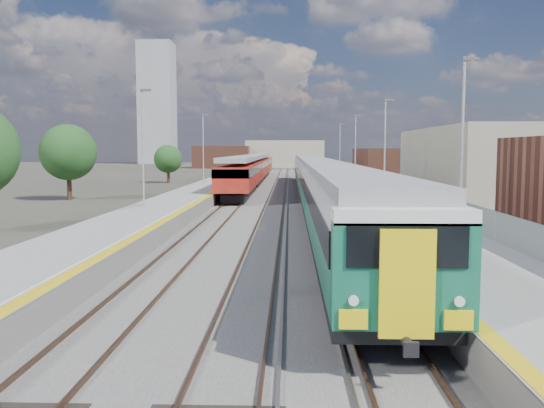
{
  "coord_description": "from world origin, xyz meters",
  "views": [
    {
      "loc": [
        -0.75,
        -2.85,
        4.63
      ],
      "look_at": [
        -1.53,
        22.85,
        2.2
      ],
      "focal_mm": 38.0,
      "sensor_mm": 36.0,
      "label": 1
    }
  ],
  "objects": [
    {
      "name": "ground",
      "position": [
        0.0,
        50.0,
        0.0
      ],
      "size": [
        320.0,
        320.0,
        0.0
      ],
      "primitive_type": "plane",
      "color": "#47443A",
      "rests_on": "ground"
    },
    {
      "name": "ballast_bed",
      "position": [
        -2.25,
        52.5,
        0.03
      ],
      "size": [
        10.5,
        155.0,
        0.06
      ],
      "primitive_type": "cube",
      "color": "#565451",
      "rests_on": "ground"
    },
    {
      "name": "tracks",
      "position": [
        -1.65,
        54.18,
        0.11
      ],
      "size": [
        8.96,
        160.0,
        0.17
      ],
      "color": "#4C3323",
      "rests_on": "ground"
    },
    {
      "name": "platform_right",
      "position": [
        5.28,
        52.49,
        0.54
      ],
      "size": [
        4.7,
        155.0,
        8.52
      ],
      "color": "slate",
      "rests_on": "ground"
    },
    {
      "name": "platform_left",
      "position": [
        -9.05,
        52.49,
        0.52
      ],
      "size": [
        4.3,
        155.0,
        8.52
      ],
      "color": "slate",
      "rests_on": "ground"
    },
    {
      "name": "buildings",
      "position": [
        -18.12,
        138.6,
        10.7
      ],
      "size": [
        72.0,
        185.5,
        40.0
      ],
      "color": "brown",
      "rests_on": "ground"
    },
    {
      "name": "green_train",
      "position": [
        1.5,
        48.54,
        2.26
      ],
      "size": [
        2.91,
        80.95,
        3.2
      ],
      "color": "black",
      "rests_on": "ground"
    },
    {
      "name": "red_train",
      "position": [
        -5.5,
        73.59,
        2.26
      ],
      "size": [
        3.02,
        61.24,
        3.81
      ],
      "color": "black",
      "rests_on": "ground"
    },
    {
      "name": "tree_b",
      "position": [
        -21.09,
        49.52,
        4.38
      ],
      "size": [
        5.14,
        5.14,
        6.97
      ],
      "color": "#382619",
      "rests_on": "ground"
    },
    {
      "name": "tree_c",
      "position": [
        -17.72,
        77.12,
        3.34
      ],
      "size": [
        3.92,
        3.92,
        5.32
      ],
      "color": "#382619",
      "rests_on": "ground"
    },
    {
      "name": "tree_d",
      "position": [
        19.73,
        64.56,
        4.34
      ],
      "size": [
        5.08,
        5.08,
        6.89
      ],
      "color": "#382619",
      "rests_on": "ground"
    }
  ]
}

